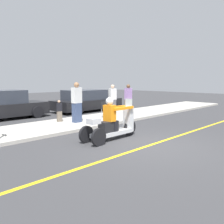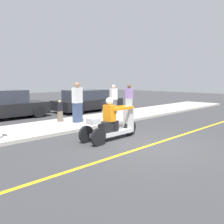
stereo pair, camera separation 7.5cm
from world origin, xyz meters
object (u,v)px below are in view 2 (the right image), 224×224
at_px(folding_chair_curbside, 107,108).
at_px(parked_car_lot_center, 4,106).
at_px(spectator_near_curb, 60,111).
at_px(spectator_by_tree, 129,100).
at_px(motorcycle_trike, 112,124).
at_px(parked_car_lot_right, 88,101).
at_px(spectator_far_back, 77,103).
at_px(spectator_end_of_line, 114,100).

bearing_deg(folding_chair_curbside, parked_car_lot_center, 131.91).
distance_m(spectator_near_curb, spectator_by_tree, 4.34).
distance_m(motorcycle_trike, folding_chair_curbside, 4.20).
xyz_separation_m(folding_chair_curbside, parked_car_lot_right, (1.61, 3.41, 0.04)).
height_order(spectator_far_back, spectator_end_of_line, spectator_far_back).
bearing_deg(spectator_end_of_line, spectator_far_back, -165.54).
height_order(folding_chair_curbside, parked_car_lot_right, parked_car_lot_right).
xyz_separation_m(spectator_by_tree, spectator_end_of_line, (-0.59, 0.66, -0.01)).
xyz_separation_m(spectator_near_curb, folding_chair_curbside, (2.38, -0.67, 0.02)).
bearing_deg(spectator_near_curb, spectator_by_tree, -7.05).
relative_size(spectator_by_tree, parked_car_lot_right, 0.36).
bearing_deg(spectator_by_tree, spectator_far_back, -177.40).
height_order(spectator_near_curb, spectator_end_of_line, spectator_end_of_line).
bearing_deg(spectator_near_curb, parked_car_lot_right, 34.53).
bearing_deg(parked_car_lot_right, parked_car_lot_center, 173.72).
relative_size(spectator_by_tree, spectator_end_of_line, 1.01).
distance_m(spectator_near_curb, parked_car_lot_right, 4.85).
bearing_deg(parked_car_lot_center, spectator_by_tree, -35.05).
bearing_deg(parked_car_lot_center, spectator_end_of_line, -33.04).
relative_size(spectator_end_of_line, parked_car_lot_center, 0.38).
bearing_deg(parked_car_lot_center, motorcycle_trike, -83.88).
xyz_separation_m(motorcycle_trike, spectator_by_tree, (4.73, 3.25, 0.40)).
height_order(spectator_near_curb, spectator_far_back, spectator_far_back).
distance_m(spectator_by_tree, parked_car_lot_center, 6.71).
relative_size(spectator_by_tree, parked_car_lot_center, 0.39).
bearing_deg(spectator_far_back, folding_chair_curbside, 1.20).
bearing_deg(spectator_end_of_line, folding_chair_curbside, -149.04).
bearing_deg(folding_chair_curbside, spectator_near_curb, 164.40).
height_order(spectator_by_tree, parked_car_lot_center, spectator_by_tree).
xyz_separation_m(folding_chair_curbside, parked_car_lot_center, (-3.58, 3.98, 0.08)).
bearing_deg(parked_car_lot_right, spectator_by_tree, -84.71).
relative_size(spectator_far_back, parked_car_lot_right, 0.39).
bearing_deg(folding_chair_curbside, spectator_far_back, -178.80).
relative_size(motorcycle_trike, spectator_end_of_line, 1.49).
height_order(spectator_far_back, parked_car_lot_center, spectator_far_back).
bearing_deg(parked_car_lot_center, spectator_far_back, -67.56).
distance_m(spectator_near_curb, spectator_far_back, 0.93).
distance_m(folding_chair_curbside, parked_car_lot_center, 5.35).
distance_m(motorcycle_trike, parked_car_lot_right, 7.89).
height_order(motorcycle_trike, parked_car_lot_right, motorcycle_trike).
bearing_deg(spectator_far_back, spectator_near_curb, 123.59).
relative_size(spectator_near_curb, spectator_by_tree, 0.60).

